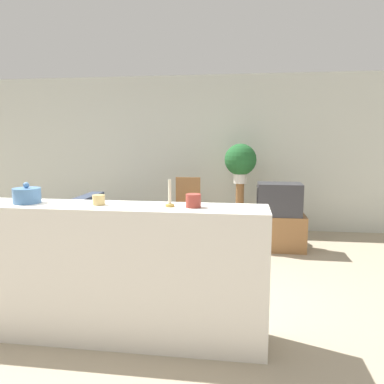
# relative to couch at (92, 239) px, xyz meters

# --- Properties ---
(ground_plane) EXTENTS (14.00, 14.00, 0.00)m
(ground_plane) POSITION_rel_couch_xyz_m (0.81, -1.46, -0.27)
(ground_plane) COLOR tan
(wall_back) EXTENTS (9.00, 0.06, 2.70)m
(wall_back) POSITION_rel_couch_xyz_m (0.81, 1.97, 1.08)
(wall_back) COLOR silver
(wall_back) RESTS_ON ground_plane
(couch) EXTENTS (0.89, 2.02, 0.76)m
(couch) POSITION_rel_couch_xyz_m (0.00, 0.00, 0.00)
(couch) COLOR #384256
(couch) RESTS_ON ground_plane
(tv_stand) EXTENTS (0.76, 0.44, 0.52)m
(tv_stand) POSITION_rel_couch_xyz_m (2.54, 0.74, -0.01)
(tv_stand) COLOR olive
(tv_stand) RESTS_ON ground_plane
(television) EXTENTS (0.63, 0.42, 0.46)m
(television) POSITION_rel_couch_xyz_m (2.53, 0.74, 0.48)
(television) COLOR #333338
(television) RESTS_ON tv_stand
(wooden_chair) EXTENTS (0.44, 0.44, 1.00)m
(wooden_chair) POSITION_rel_couch_xyz_m (1.14, 1.08, 0.27)
(wooden_chair) COLOR olive
(wooden_chair) RESTS_ON ground_plane
(plant_stand) EXTENTS (0.13, 0.13, 0.89)m
(plant_stand) POSITION_rel_couch_xyz_m (1.97, 1.35, 0.18)
(plant_stand) COLOR olive
(plant_stand) RESTS_ON ground_plane
(potted_plant) EXTENTS (0.51, 0.51, 0.64)m
(potted_plant) POSITION_rel_couch_xyz_m (1.97, 1.35, 0.99)
(potted_plant) COLOR white
(potted_plant) RESTS_ON plant_stand
(foreground_counter) EXTENTS (2.84, 0.44, 1.10)m
(foreground_counter) POSITION_rel_couch_xyz_m (0.81, -1.93, 0.28)
(foreground_counter) COLOR white
(foreground_counter) RESTS_ON ground_plane
(decorative_bowl) EXTENTS (0.22, 0.22, 0.17)m
(decorative_bowl) POSITION_rel_couch_xyz_m (0.30, -1.93, 0.89)
(decorative_bowl) COLOR #4C7AAD
(decorative_bowl) RESTS_ON foreground_counter
(candle_jar) EXTENTS (0.10, 0.10, 0.08)m
(candle_jar) POSITION_rel_couch_xyz_m (0.91, -1.93, 0.87)
(candle_jar) COLOR tan
(candle_jar) RESTS_ON foreground_counter
(candlestick) EXTENTS (0.07, 0.07, 0.21)m
(candlestick) POSITION_rel_couch_xyz_m (1.47, -1.93, 0.90)
(candlestick) COLOR #B7933D
(candlestick) RESTS_ON foreground_counter
(coffee_tin) EXTENTS (0.12, 0.12, 0.10)m
(coffee_tin) POSITION_rel_couch_xyz_m (1.65, -1.93, 0.88)
(coffee_tin) COLOR #99382D
(coffee_tin) RESTS_ON foreground_counter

